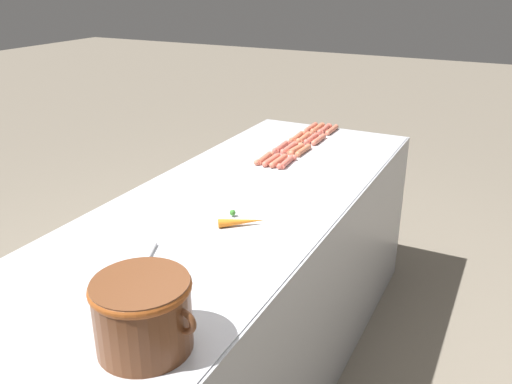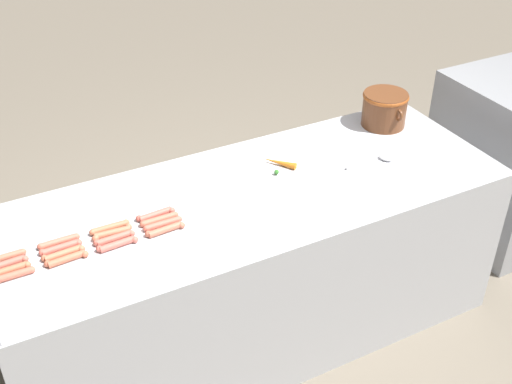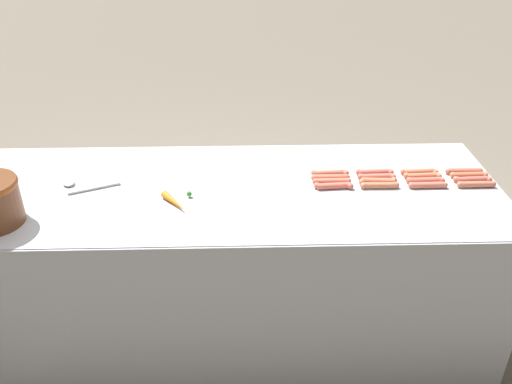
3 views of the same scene
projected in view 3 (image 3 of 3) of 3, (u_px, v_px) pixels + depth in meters
The scene contains 20 objects.
ground_plane at pixel (233, 332), 2.72m from camera, with size 20.00×20.00×0.00m, color #756B5B.
griddle_counter at pixel (231, 266), 2.51m from camera, with size 0.86×2.34×0.84m.
hot_dog_0 at pixel (476, 184), 2.29m from camera, with size 0.03×0.17×0.03m.
hot_dog_1 at pixel (428, 185), 2.29m from camera, with size 0.03×0.17×0.03m.
hot_dog_2 at pixel (380, 185), 2.29m from camera, with size 0.03×0.17×0.03m.
hot_dog_3 at pixel (334, 186), 2.28m from camera, with size 0.04×0.17×0.03m.
hot_dog_4 at pixel (473, 180), 2.33m from camera, with size 0.04×0.17×0.03m.
hot_dog_5 at pixel (425, 181), 2.32m from camera, with size 0.03×0.17×0.03m.
hot_dog_6 at pixel (378, 181), 2.32m from camera, with size 0.04×0.17×0.03m.
hot_dog_7 at pixel (332, 181), 2.32m from camera, with size 0.03×0.17×0.03m.
hot_dog_8 at pixel (469, 175), 2.37m from camera, with size 0.03×0.17×0.03m.
hot_dog_9 at pixel (423, 176), 2.36m from camera, with size 0.04×0.17×0.03m.
hot_dog_10 at pixel (377, 177), 2.35m from camera, with size 0.03×0.17×0.03m.
hot_dog_11 at pixel (330, 177), 2.35m from camera, with size 0.03×0.17×0.03m.
hot_dog_12 at pixel (464, 171), 2.40m from camera, with size 0.03×0.17×0.03m.
hot_dog_13 at pixel (419, 172), 2.39m from camera, with size 0.04×0.17×0.03m.
hot_dog_14 at pixel (375, 172), 2.39m from camera, with size 0.04×0.17×0.03m.
hot_dog_15 at pixel (330, 173), 2.38m from camera, with size 0.04×0.17×0.03m.
serving_spoon at pixel (77, 185), 2.30m from camera, with size 0.14×0.26×0.02m.
carrot at pixel (176, 202), 2.16m from camera, with size 0.16×0.13×0.03m.
Camera 3 is at (-2.00, -0.06, 1.98)m, focal length 37.61 mm.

